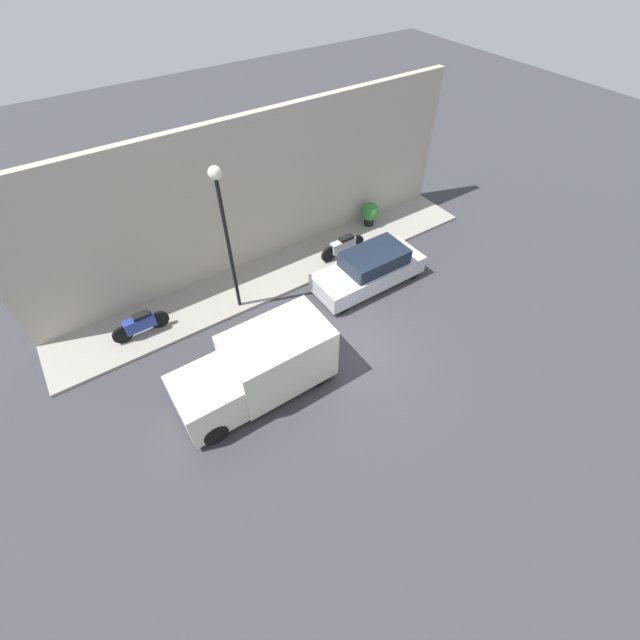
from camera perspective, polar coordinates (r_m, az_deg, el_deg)
ground_plane at (r=14.12m, az=4.09°, el=-4.05°), size 60.00×60.00×0.00m
sidewalk at (r=16.86m, az=-5.47°, el=6.29°), size 2.31×17.08×0.10m
building_facade at (r=16.24m, az=-8.57°, el=16.23°), size 0.30×17.08×5.64m
parked_car at (r=16.09m, az=6.67°, el=6.74°), size 1.63×4.26×1.41m
delivery_van at (r=12.46m, az=-8.36°, el=-6.43°), size 1.86×4.62×2.04m
motorcycle_blue at (r=15.29m, az=-22.84°, el=-0.50°), size 0.30×1.88×0.86m
scooter_silver at (r=17.33m, az=3.10°, el=9.88°), size 0.30×2.03×0.83m
streetlamp at (r=13.41m, az=-12.80°, el=13.35°), size 0.40×0.40×5.26m
potted_plant at (r=19.15m, az=6.65°, el=14.05°), size 0.78×0.78×1.04m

